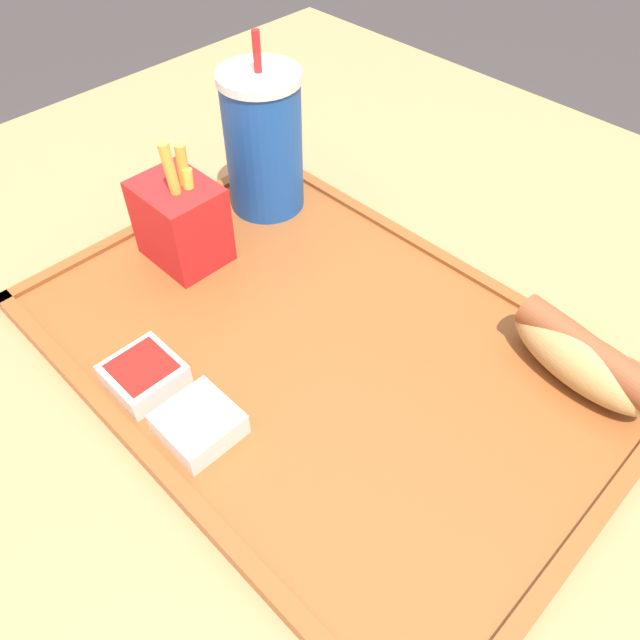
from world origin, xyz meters
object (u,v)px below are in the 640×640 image
(hot_dog_far, at_px, (583,357))
(fries_carton, at_px, (181,220))
(soda_cup, at_px, (264,142))
(sauce_cup_ketchup, at_px, (144,374))
(sauce_cup_mayo, at_px, (199,423))

(hot_dog_far, xyz_separation_m, fries_carton, (-0.32, -0.12, 0.02))
(soda_cup, distance_m, sauce_cup_ketchup, 0.25)
(fries_carton, bearing_deg, sauce_cup_mayo, -34.10)
(fries_carton, xyz_separation_m, sauce_cup_mayo, (0.16, -0.11, -0.03))
(soda_cup, xyz_separation_m, hot_dog_far, (0.33, 0.02, -0.04))
(hot_dog_far, relative_size, sauce_cup_mayo, 2.48)
(soda_cup, distance_m, hot_dog_far, 0.33)
(soda_cup, relative_size, fries_carton, 1.40)
(soda_cup, height_order, fries_carton, soda_cup)
(hot_dog_far, bearing_deg, sauce_cup_ketchup, -133.98)
(soda_cup, bearing_deg, fries_carton, -85.62)
(soda_cup, bearing_deg, hot_dog_far, 2.86)
(hot_dog_far, bearing_deg, fries_carton, -159.34)
(soda_cup, distance_m, fries_carton, 0.11)
(fries_carton, relative_size, sauce_cup_ketchup, 2.41)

